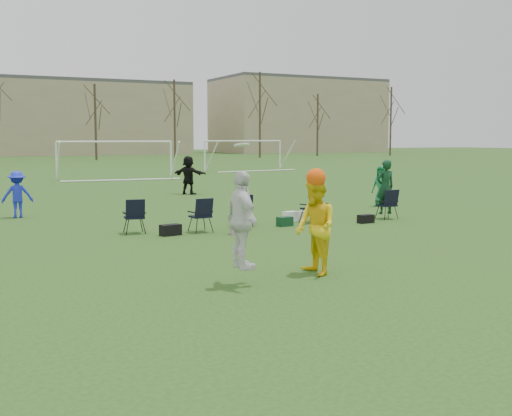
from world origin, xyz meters
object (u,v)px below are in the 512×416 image
fielder_blue (17,194)px  fielder_green_far (382,186)px  center_contest (288,223)px  goal_mid (115,149)px  goal_right (244,147)px  fielder_black (188,175)px

fielder_blue → fielder_green_far: 13.27m
center_contest → goal_mid: (4.59, 30.57, 0.88)m
fielder_blue → fielder_green_far: size_ratio=0.98×
fielder_green_far → goal_right: bearing=140.2°
goal_right → goal_mid: bearing=-161.4°
center_contest → goal_right: (16.59, 36.57, 0.88)m
fielder_green_far → center_contest: (-9.60, -9.61, 0.26)m
fielder_blue → goal_mid: size_ratio=0.21×
center_contest → goal_mid: center_contest is taller
fielder_black → goal_right: size_ratio=0.25×
goal_mid → goal_right: 13.42m
fielder_blue → center_contest: center_contest is taller
fielder_green_far → center_contest: bearing=-70.2°
goal_mid → fielder_green_far: bearing=-72.6°
fielder_green_far → goal_right: size_ratio=0.22×
fielder_green_far → center_contest: 13.59m
fielder_black → fielder_blue: bearing=85.9°
fielder_green_far → goal_right: goal_right is taller
fielder_black → goal_right: (11.80, 18.62, 1.02)m
goal_mid → goal_right: same height
fielder_black → goal_mid: goal_mid is taller
fielder_blue → fielder_green_far: (13.03, -2.49, 0.02)m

